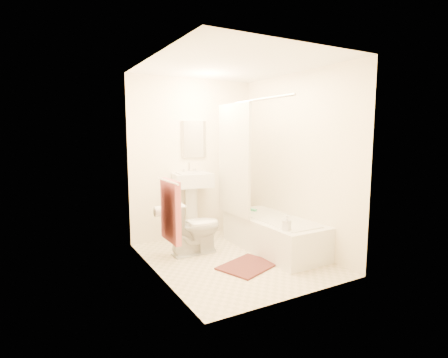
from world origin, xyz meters
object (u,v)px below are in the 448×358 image
bathtub (273,234)px  soap_bottle (287,223)px  toilet (194,227)px  sink (192,203)px  bath_mat (248,266)px

bathtub → soap_bottle: size_ratio=8.75×
toilet → bathtub: toilet is taller
sink → soap_bottle: sink is taller
soap_bottle → bathtub: bearing=67.6°
sink → bathtub: bearing=-45.0°
toilet → soap_bottle: (0.78, -0.95, 0.17)m
bath_mat → bathtub: bearing=28.6°
toilet → sink: bearing=-22.5°
toilet → sink: sink is taller
toilet → bath_mat: toilet is taller
bathtub → bath_mat: 0.76m
toilet → soap_bottle: bearing=-141.2°
toilet → bathtub: size_ratio=0.46×
toilet → bath_mat: 0.91m
sink → toilet: bearing=-103.6°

